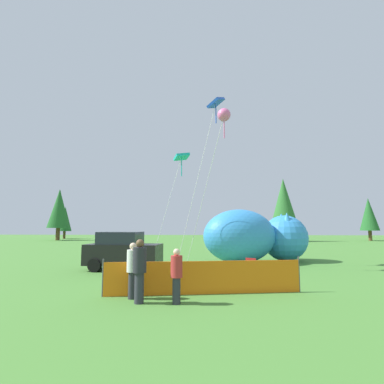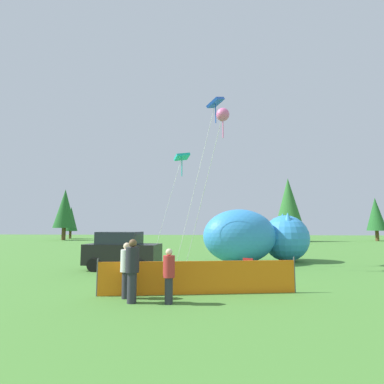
% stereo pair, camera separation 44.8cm
% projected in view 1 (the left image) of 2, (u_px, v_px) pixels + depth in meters
% --- Properties ---
extents(ground_plane, '(120.00, 120.00, 0.00)m').
position_uv_depth(ground_plane, '(197.00, 279.00, 13.00)').
color(ground_plane, '#477F33').
extents(parked_car, '(3.95, 2.11, 1.97)m').
position_uv_depth(parked_car, '(123.00, 251.00, 15.53)').
color(parked_car, black).
rests_on(parked_car, ground).
extents(folding_chair, '(0.68, 0.68, 0.90)m').
position_uv_depth(folding_chair, '(250.00, 267.00, 12.72)').
color(folding_chair, maroon).
rests_on(folding_chair, ground).
extents(inflatable_cat, '(7.33, 5.22, 3.29)m').
position_uv_depth(inflatable_cat, '(254.00, 238.00, 18.77)').
color(inflatable_cat, '#338CD8').
rests_on(inflatable_cat, ground).
extents(safety_fence, '(6.66, 1.15, 1.21)m').
position_uv_depth(safety_fence, '(204.00, 278.00, 10.10)').
color(safety_fence, orange).
rests_on(safety_fence, ground).
extents(spectator_in_red_shirt, '(0.38, 0.38, 1.75)m').
position_uv_depth(spectator_in_red_shirt, '(133.00, 268.00, 9.53)').
color(spectator_in_red_shirt, '#2D2D38').
rests_on(spectator_in_red_shirt, ground).
extents(spectator_in_grey_shirt, '(0.41, 0.41, 1.88)m').
position_uv_depth(spectator_in_grey_shirt, '(140.00, 268.00, 8.98)').
color(spectator_in_grey_shirt, '#2D2D38').
rests_on(spectator_in_grey_shirt, ground).
extents(spectator_in_white_shirt, '(0.35, 0.35, 1.61)m').
position_uv_depth(spectator_in_white_shirt, '(177.00, 274.00, 8.88)').
color(spectator_in_white_shirt, '#2D2D38').
rests_on(spectator_in_white_shirt, ground).
extents(kite_pink_octopus, '(2.54, 1.86, 8.62)m').
position_uv_depth(kite_pink_octopus, '(224.00, 116.00, 16.21)').
color(kite_pink_octopus, silver).
rests_on(kite_pink_octopus, ground).
extents(kite_teal_diamond, '(2.32, 1.79, 7.05)m').
position_uv_depth(kite_teal_diamond, '(181.00, 159.00, 19.78)').
color(kite_teal_diamond, silver).
rests_on(kite_teal_diamond, ground).
extents(kite_blue_box, '(2.88, 1.74, 10.19)m').
position_uv_depth(kite_blue_box, '(215.00, 106.00, 18.34)').
color(kite_blue_box, silver).
rests_on(kite_blue_box, ground).
extents(horizon_tree_east, '(3.38, 3.38, 8.07)m').
position_uv_depth(horizon_tree_east, '(59.00, 209.00, 47.10)').
color(horizon_tree_east, brown).
rests_on(horizon_tree_east, ground).
extents(horizon_tree_west, '(3.87, 3.87, 9.25)m').
position_uv_depth(horizon_tree_west, '(284.00, 202.00, 44.18)').
color(horizon_tree_west, brown).
rests_on(horizon_tree_west, ground).
extents(horizon_tree_mid, '(2.33, 2.33, 5.57)m').
position_uv_depth(horizon_tree_mid, '(65.00, 219.00, 52.36)').
color(horizon_tree_mid, brown).
rests_on(horizon_tree_mid, ground).
extents(horizon_tree_northeast, '(2.71, 2.71, 6.47)m').
position_uv_depth(horizon_tree_northeast, '(369.00, 214.00, 45.50)').
color(horizon_tree_northeast, brown).
rests_on(horizon_tree_northeast, ground).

